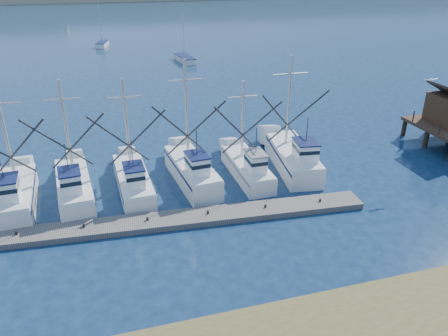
# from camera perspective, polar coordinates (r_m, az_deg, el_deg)

# --- Properties ---
(ground) EXTENTS (500.00, 500.00, 0.00)m
(ground) POSITION_cam_1_polar(r_m,az_deg,el_deg) (26.51, 9.07, -11.17)
(ground) COLOR #0D223C
(ground) RESTS_ON ground
(floating_dock) EXTENTS (29.75, 4.14, 0.40)m
(floating_dock) POSITION_cam_1_polar(r_m,az_deg,el_deg) (29.14, -9.92, -7.05)
(floating_dock) COLOR #66615B
(floating_dock) RESTS_ON ground
(trawler_fleet) EXTENTS (29.39, 8.77, 9.30)m
(trawler_fleet) POSITION_cam_1_polar(r_m,az_deg,el_deg) (33.11, -11.99, -1.47)
(trawler_fleet) COLOR white
(trawler_fleet) RESTS_ON ground
(sailboat_near) EXTENTS (2.70, 6.71, 8.10)m
(sailboat_near) POSITION_cam_1_polar(r_m,az_deg,el_deg) (77.07, -5.15, 14.00)
(sailboat_near) COLOR white
(sailboat_near) RESTS_ON ground
(sailboat_far) EXTENTS (2.79, 5.02, 8.10)m
(sailboat_far) POSITION_cam_1_polar(r_m,az_deg,el_deg) (94.17, -15.61, 15.31)
(sailboat_far) COLOR white
(sailboat_far) RESTS_ON ground
(flying_gull) EXTENTS (1.25, 0.23, 0.23)m
(flying_gull) POSITION_cam_1_polar(r_m,az_deg,el_deg) (37.62, 25.39, 10.37)
(flying_gull) COLOR white
(flying_gull) RESTS_ON ground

